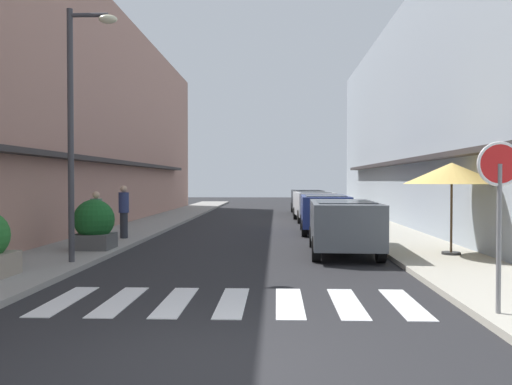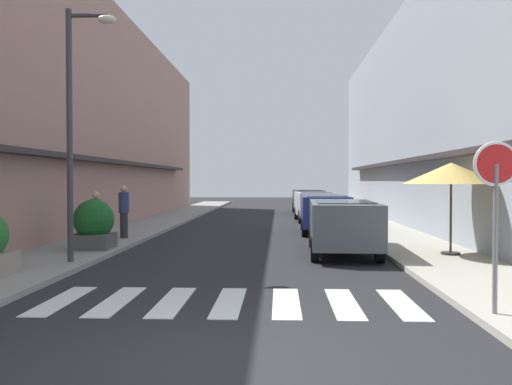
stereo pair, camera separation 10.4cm
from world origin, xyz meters
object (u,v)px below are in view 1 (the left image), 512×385
object	(u,v)px
parked_car_mid	(324,209)
cafe_umbrella	(452,174)
pedestrian_walking_far	(124,210)
parked_car_distant	(307,199)
parked_car_near	(344,221)
round_street_sign	(499,182)
parked_car_far	(314,203)
street_lamp	(78,110)
planter_midblock	(94,225)
pedestrian_walking_near	(96,218)

from	to	relation	value
parked_car_mid	cafe_umbrella	distance (m)	7.15
pedestrian_walking_far	parked_car_distant	bearing A→B (deg)	61.88
parked_car_near	round_street_sign	size ratio (longest dim) A/B	1.77
parked_car_far	pedestrian_walking_far	bearing A→B (deg)	-127.80
parked_car_far	pedestrian_walking_far	distance (m)	11.30
street_lamp	pedestrian_walking_far	bearing A→B (deg)	94.74
parked_car_near	pedestrian_walking_far	bearing A→B (deg)	158.57
parked_car_distant	street_lamp	bearing A→B (deg)	-108.10
parked_car_far	planter_midblock	bearing A→B (deg)	-120.79
parked_car_distant	pedestrian_walking_near	bearing A→B (deg)	-112.54
parked_car_near	parked_car_mid	size ratio (longest dim) A/B	1.08
cafe_umbrella	pedestrian_walking_near	xyz separation A→B (m)	(-9.76, 1.23, -1.26)
pedestrian_walking_far	cafe_umbrella	bearing A→B (deg)	-22.86
parked_car_far	cafe_umbrella	bearing A→B (deg)	-77.77
parked_car_distant	round_street_sign	size ratio (longest dim) A/B	1.82
cafe_umbrella	planter_midblock	size ratio (longest dim) A/B	1.76
round_street_sign	planter_midblock	bearing A→B (deg)	140.69
parked_car_far	cafe_umbrella	distance (m)	12.74
parked_car_far	round_street_sign	xyz separation A→B (m)	(1.35, -18.48, 1.10)
parked_car_far	round_street_sign	size ratio (longest dim) A/B	1.65
parked_car_mid	street_lamp	bearing A→B (deg)	-128.72
parked_car_mid	parked_car_far	distance (m)	5.89
round_street_sign	pedestrian_walking_near	distance (m)	11.21
parked_car_near	parked_car_distant	distance (m)	17.55
street_lamp	planter_midblock	distance (m)	3.74
parked_car_mid	pedestrian_walking_near	bearing A→B (deg)	-143.35
pedestrian_walking_near	pedestrian_walking_far	size ratio (longest dim) A/B	0.91
parked_car_mid	street_lamp	distance (m)	10.76
parked_car_mid	street_lamp	size ratio (longest dim) A/B	0.69
parked_car_distant	planter_midblock	distance (m)	18.91
cafe_umbrella	round_street_sign	bearing A→B (deg)	-102.37
parked_car_mid	planter_midblock	distance (m)	9.05
parked_car_distant	planter_midblock	xyz separation A→B (m)	(-6.96, -17.58, -0.12)
parked_car_far	pedestrian_walking_near	xyz separation A→B (m)	(-7.08, -11.15, 0.04)
parked_car_near	street_lamp	world-z (taller)	street_lamp
parked_car_mid	pedestrian_walking_near	size ratio (longest dim) A/B	2.55
parked_car_mid	round_street_sign	xyz separation A→B (m)	(1.35, -12.59, 1.10)
parked_car_near	pedestrian_walking_far	xyz separation A→B (m)	(-6.93, 2.72, 0.12)
round_street_sign	cafe_umbrella	world-z (taller)	round_street_sign
parked_car_near	planter_midblock	xyz separation A→B (m)	(-6.96, -0.03, -0.12)
parked_car_mid	parked_car_distant	xyz separation A→B (m)	(0.00, 11.79, 0.00)
pedestrian_walking_near	pedestrian_walking_far	bearing A→B (deg)	93.65
cafe_umbrella	pedestrian_walking_near	size ratio (longest dim) A/B	1.53
parked_car_distant	street_lamp	distance (m)	21.12
parked_car_near	planter_midblock	bearing A→B (deg)	-179.76
round_street_sign	planter_midblock	size ratio (longest dim) A/B	1.79
round_street_sign	street_lamp	size ratio (longest dim) A/B	0.42
parked_car_distant	cafe_umbrella	world-z (taller)	cafe_umbrella
parked_car_mid	cafe_umbrella	xyz separation A→B (m)	(2.68, -6.50, 1.29)
round_street_sign	parked_car_distant	bearing A→B (deg)	93.16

